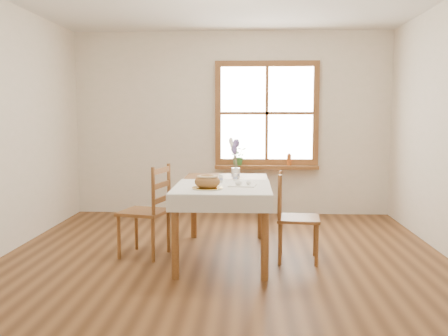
% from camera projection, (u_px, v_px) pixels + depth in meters
% --- Properties ---
extents(ground, '(5.00, 5.00, 0.00)m').
position_uv_depth(ground, '(222.00, 264.00, 4.79)').
color(ground, brown).
rests_on(ground, ground).
extents(room_walls, '(4.60, 5.10, 2.65)m').
position_uv_depth(room_walls, '(222.00, 85.00, 4.61)').
color(room_walls, white).
rests_on(room_walls, ground).
extents(window, '(1.46, 0.08, 1.46)m').
position_uv_depth(window, '(267.00, 113.00, 7.06)').
color(window, brown).
rests_on(window, ground).
extents(window_sill, '(1.46, 0.20, 0.05)m').
position_uv_depth(window_sill, '(266.00, 167.00, 7.08)').
color(window_sill, brown).
rests_on(window_sill, ground).
extents(dining_table, '(0.90, 1.60, 0.75)m').
position_uv_depth(dining_table, '(224.00, 191.00, 5.02)').
color(dining_table, brown).
rests_on(dining_table, ground).
extents(table_linen, '(0.91, 0.99, 0.01)m').
position_uv_depth(table_linen, '(222.00, 187.00, 4.71)').
color(table_linen, white).
rests_on(table_linen, dining_table).
extents(chair_left, '(0.55, 0.54, 0.93)m').
position_uv_depth(chair_left, '(144.00, 210.00, 5.05)').
color(chair_left, brown).
rests_on(chair_left, ground).
extents(chair_right, '(0.46, 0.44, 0.87)m').
position_uv_depth(chair_right, '(298.00, 217.00, 4.88)').
color(chair_right, brown).
rests_on(chair_right, ground).
extents(bread_plate, '(0.30, 0.30, 0.01)m').
position_uv_depth(bread_plate, '(207.00, 188.00, 4.53)').
color(bread_plate, white).
rests_on(bread_plate, table_linen).
extents(bread_loaf, '(0.23, 0.23, 0.13)m').
position_uv_depth(bread_loaf, '(207.00, 180.00, 4.52)').
color(bread_loaf, olive).
rests_on(bread_loaf, bread_plate).
extents(egg_napkin, '(0.27, 0.24, 0.01)m').
position_uv_depth(egg_napkin, '(242.00, 185.00, 4.73)').
color(egg_napkin, white).
rests_on(egg_napkin, table_linen).
extents(eggs, '(0.21, 0.19, 0.04)m').
position_uv_depth(eggs, '(242.00, 182.00, 4.72)').
color(eggs, white).
rests_on(eggs, egg_napkin).
extents(salt_shaker, '(0.05, 0.05, 0.08)m').
position_uv_depth(salt_shaker, '(221.00, 178.00, 4.97)').
color(salt_shaker, white).
rests_on(salt_shaker, table_linen).
extents(pepper_shaker, '(0.05, 0.05, 0.08)m').
position_uv_depth(pepper_shaker, '(235.00, 177.00, 5.07)').
color(pepper_shaker, white).
rests_on(pepper_shaker, table_linen).
extents(flower_vase, '(0.11, 0.11, 0.10)m').
position_uv_depth(flower_vase, '(236.00, 173.00, 5.37)').
color(flower_vase, white).
rests_on(flower_vase, dining_table).
extents(lavender_bouquet, '(0.16, 0.16, 0.31)m').
position_uv_depth(lavender_bouquet, '(236.00, 154.00, 5.35)').
color(lavender_bouquet, '#685597').
rests_on(lavender_bouquet, flower_vase).
extents(potted_plant, '(0.26, 0.29, 0.20)m').
position_uv_depth(potted_plant, '(239.00, 158.00, 7.08)').
color(potted_plant, '#357830').
rests_on(potted_plant, window_sill).
extents(amber_bottle, '(0.07, 0.07, 0.17)m').
position_uv_depth(amber_bottle, '(289.00, 159.00, 7.05)').
color(amber_bottle, '#A7521E').
rests_on(amber_bottle, window_sill).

